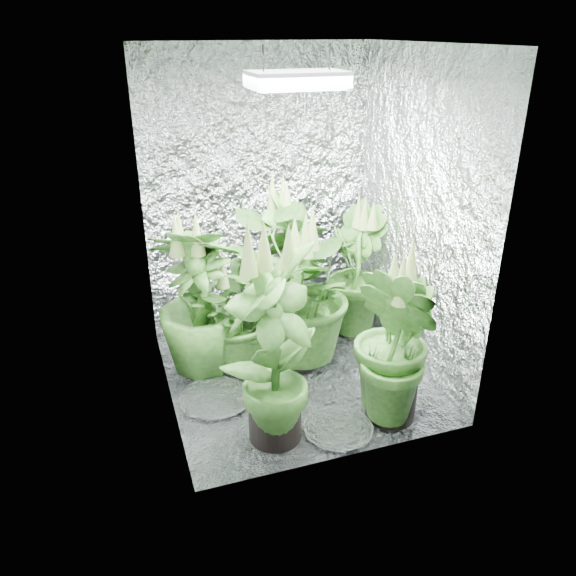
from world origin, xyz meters
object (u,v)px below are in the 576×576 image
at_px(plant_e, 299,294).
at_px(circulation_fan, 344,304).
at_px(plant_a, 240,314).
at_px(plant_b, 291,267).
at_px(plant_d, 200,301).
at_px(plant_c, 354,272).
at_px(grow_lamp, 297,80).
at_px(plant_f, 274,347).
at_px(plant_g, 396,344).

height_order(plant_e, circulation_fan, plant_e).
relative_size(plant_a, circulation_fan, 2.61).
relative_size(plant_b, plant_d, 1.07).
bearing_deg(circulation_fan, plant_d, -161.16).
xyz_separation_m(plant_b, plant_c, (0.45, -0.08, -0.07)).
relative_size(plant_d, plant_e, 1.01).
distance_m(plant_b, plant_d, 0.75).
xyz_separation_m(plant_c, plant_d, (-1.15, -0.18, 0.03)).
distance_m(grow_lamp, plant_c, 1.56).
xyz_separation_m(plant_d, plant_f, (0.24, -0.81, 0.08)).
bearing_deg(plant_b, circulation_fan, 9.93).
xyz_separation_m(plant_a, plant_c, (0.91, 0.22, 0.08)).
bearing_deg(plant_d, grow_lamp, -27.05).
height_order(grow_lamp, plant_e, grow_lamp).
distance_m(plant_a, plant_d, 0.27).
height_order(grow_lamp, plant_d, grow_lamp).
distance_m(plant_c, plant_d, 1.17).
bearing_deg(plant_g, plant_e, 113.49).
height_order(plant_c, plant_f, plant_f).
bearing_deg(plant_d, plant_g, -41.90).
height_order(plant_f, circulation_fan, plant_f).
distance_m(plant_a, plant_g, 1.06).
distance_m(plant_a, plant_e, 0.40).
height_order(plant_g, circulation_fan, plant_g).
xyz_separation_m(plant_f, circulation_fan, (0.92, 1.15, -0.44)).
height_order(plant_a, plant_e, plant_e).
height_order(plant_b, plant_f, plant_f).
bearing_deg(plant_e, plant_c, 29.03).
height_order(grow_lamp, plant_f, grow_lamp).
relative_size(plant_a, plant_c, 0.82).
height_order(plant_f, plant_g, plant_f).
relative_size(plant_a, plant_b, 0.71).
relative_size(plant_f, circulation_fan, 3.87).
distance_m(plant_b, plant_g, 1.13).
distance_m(plant_b, plant_f, 1.16).
xyz_separation_m(plant_c, circulation_fan, (0.01, 0.17, -0.33)).
xyz_separation_m(grow_lamp, plant_b, (0.16, 0.54, -1.29)).
height_order(plant_a, plant_g, plant_g).
bearing_deg(plant_b, plant_e, -101.53).
bearing_deg(circulation_fan, plant_f, -126.28).
distance_m(grow_lamp, plant_a, 1.48).
xyz_separation_m(plant_g, circulation_fan, (0.23, 1.18, -0.35)).
relative_size(plant_d, plant_f, 0.88).
xyz_separation_m(plant_a, plant_g, (0.69, -0.80, 0.09)).
relative_size(grow_lamp, plant_b, 0.42).
relative_size(plant_e, plant_f, 0.87).
relative_size(plant_d, circulation_fan, 3.41).
bearing_deg(plant_f, plant_g, -2.90).
bearing_deg(plant_a, grow_lamp, -38.27).
bearing_deg(grow_lamp, plant_b, 73.97).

